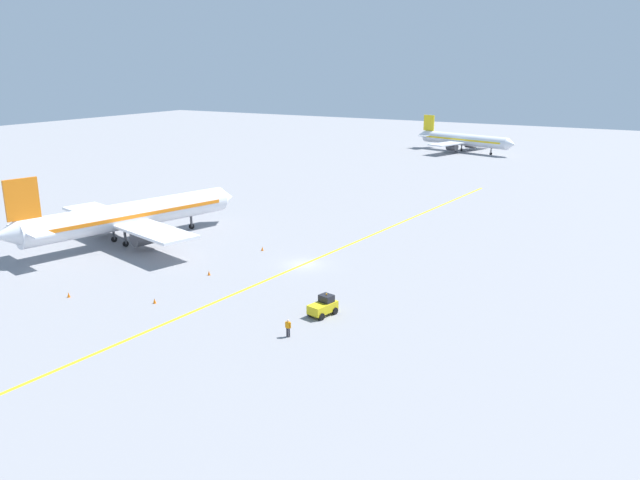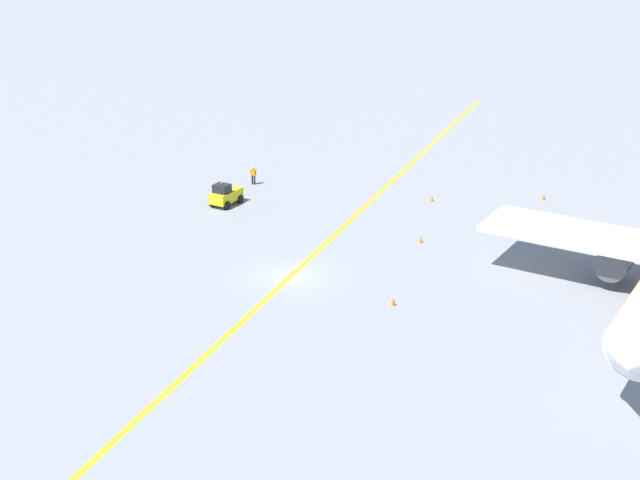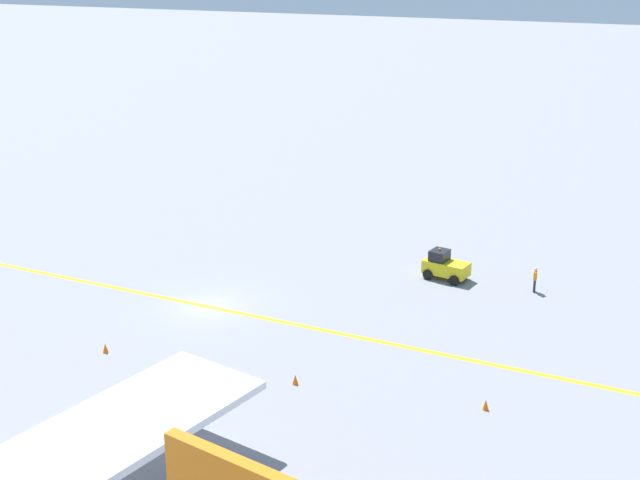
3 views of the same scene
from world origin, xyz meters
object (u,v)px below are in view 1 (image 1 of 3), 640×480
(traffic_cone_near_nose, at_px, (69,295))
(airplane_distant_taxiing, at_px, (463,140))
(ground_crew_worker, at_px, (288,327))
(traffic_cone_far_edge, at_px, (262,249))
(airplane_at_gate, at_px, (128,216))
(baggage_tug_white, at_px, (323,306))
(traffic_cone_mid_apron, at_px, (155,301))
(traffic_cone_by_wingtip, at_px, (209,273))

(traffic_cone_near_nose, bearing_deg, airplane_distant_taxiing, 89.49)
(ground_crew_worker, distance_m, traffic_cone_far_edge, 27.48)
(traffic_cone_far_edge, bearing_deg, traffic_cone_near_nose, -107.98)
(airplane_at_gate, xyz_separation_m, baggage_tug_white, (35.97, -9.43, -2.81))
(airplane_at_gate, height_order, ground_crew_worker, airplane_at_gate)
(traffic_cone_mid_apron, relative_size, traffic_cone_by_wingtip, 1.00)
(traffic_cone_mid_apron, bearing_deg, baggage_tug_white, 19.76)
(airplane_distant_taxiing, distance_m, traffic_cone_mid_apron, 129.47)
(ground_crew_worker, xyz_separation_m, traffic_cone_by_wingtip, (-17.21, 9.82, -0.63))
(ground_crew_worker, height_order, traffic_cone_far_edge, ground_crew_worker)
(airplane_at_gate, relative_size, traffic_cone_far_edge, 63.72)
(airplane_distant_taxiing, bearing_deg, ground_crew_worker, -79.37)
(ground_crew_worker, relative_size, traffic_cone_far_edge, 3.05)
(traffic_cone_near_nose, bearing_deg, airplane_at_gate, 119.05)
(airplane_at_gate, bearing_deg, baggage_tug_white, -14.69)
(airplane_at_gate, height_order, traffic_cone_mid_apron, airplane_at_gate)
(ground_crew_worker, distance_m, traffic_cone_mid_apron, 16.32)
(traffic_cone_by_wingtip, xyz_separation_m, traffic_cone_far_edge, (-0.35, 11.31, 0.00))
(airplane_distant_taxiing, height_order, ground_crew_worker, airplane_distant_taxiing)
(airplane_distant_taxiing, relative_size, ground_crew_worker, 18.64)
(ground_crew_worker, bearing_deg, airplane_at_gate, 156.62)
(airplane_at_gate, bearing_deg, traffic_cone_far_edge, 17.35)
(traffic_cone_mid_apron, xyz_separation_m, traffic_cone_by_wingtip, (-0.90, 9.74, 0.00))
(traffic_cone_mid_apron, bearing_deg, traffic_cone_far_edge, 93.39)
(airplane_at_gate, relative_size, traffic_cone_near_nose, 63.72)
(airplane_at_gate, distance_m, traffic_cone_by_wingtip, 19.67)
(traffic_cone_by_wingtip, bearing_deg, traffic_cone_near_nose, -122.42)
(traffic_cone_near_nose, relative_size, traffic_cone_far_edge, 1.00)
(traffic_cone_far_edge, bearing_deg, baggage_tug_white, -40.36)
(traffic_cone_near_nose, relative_size, traffic_cone_by_wingtip, 1.00)
(baggage_tug_white, height_order, traffic_cone_by_wingtip, baggage_tug_white)
(ground_crew_worker, height_order, traffic_cone_by_wingtip, ground_crew_worker)
(baggage_tug_white, distance_m, ground_crew_worker, 6.02)
(airplane_at_gate, xyz_separation_m, traffic_cone_far_edge, (18.19, 5.68, -3.43))
(traffic_cone_mid_apron, xyz_separation_m, traffic_cone_far_edge, (-1.25, 21.06, 0.00))
(traffic_cone_far_edge, bearing_deg, traffic_cone_mid_apron, -86.61)
(traffic_cone_near_nose, xyz_separation_m, traffic_cone_by_wingtip, (8.22, 12.94, 0.00))
(traffic_cone_far_edge, bearing_deg, traffic_cone_by_wingtip, -88.24)
(traffic_cone_by_wingtip, relative_size, traffic_cone_far_edge, 1.00)
(airplane_at_gate, relative_size, baggage_tug_white, 10.76)
(traffic_cone_mid_apron, bearing_deg, airplane_at_gate, 141.65)
(baggage_tug_white, height_order, traffic_cone_far_edge, baggage_tug_white)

